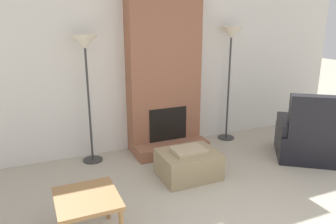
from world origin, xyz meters
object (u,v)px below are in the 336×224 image
at_px(ottoman, 188,164).
at_px(armchair, 306,140).
at_px(side_table, 87,203).
at_px(floor_lamp_right, 231,41).
at_px(floor_lamp_left, 85,52).

xyz_separation_m(ottoman, armchair, (1.87, -0.17, 0.12)).
bearing_deg(side_table, ottoman, 28.06).
bearing_deg(side_table, armchair, 10.21).
relative_size(side_table, floor_lamp_right, 0.32).
relative_size(ottoman, floor_lamp_right, 0.40).
distance_m(ottoman, floor_lamp_left, 2.05).
bearing_deg(armchair, side_table, 46.40).
bearing_deg(ottoman, side_table, -151.94).
relative_size(armchair, side_table, 1.88).
height_order(side_table, floor_lamp_left, floor_lamp_left).
bearing_deg(floor_lamp_left, ottoman, -43.50).
xyz_separation_m(side_table, floor_lamp_right, (2.71, 1.79, 1.27)).
relative_size(side_table, floor_lamp_left, 0.33).
height_order(armchair, side_table, armchair).
relative_size(ottoman, floor_lamp_left, 0.41).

